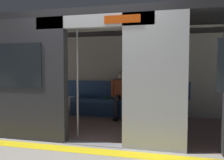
{
  "coord_description": "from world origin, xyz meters",
  "views": [
    {
      "loc": [
        -1.13,
        3.48,
        1.28
      ],
      "look_at": [
        -0.02,
        -1.21,
        1.0
      ],
      "focal_mm": 36.02,
      "sensor_mm": 36.0,
      "label": 1
    }
  ],
  "objects_px": {
    "handbag": "(137,96)",
    "book": "(108,98)",
    "train_car": "(107,58)",
    "bench_seat": "(119,103)",
    "person_seated": "(122,91)",
    "grab_pole_door": "(77,80)",
    "grab_pole_far": "(124,80)"
  },
  "relations": [
    {
      "from": "book",
      "to": "grab_pole_door",
      "type": "distance_m",
      "value": 1.97
    },
    {
      "from": "handbag",
      "to": "person_seated",
      "type": "bearing_deg",
      "value": 16.07
    },
    {
      "from": "train_car",
      "to": "person_seated",
      "type": "relative_size",
      "value": 5.44
    },
    {
      "from": "bench_seat",
      "to": "book",
      "type": "height_order",
      "value": "book"
    },
    {
      "from": "book",
      "to": "grab_pole_far",
      "type": "bearing_deg",
      "value": 145.19
    },
    {
      "from": "bench_seat",
      "to": "person_seated",
      "type": "distance_m",
      "value": 0.34
    },
    {
      "from": "handbag",
      "to": "grab_pole_far",
      "type": "xyz_separation_m",
      "value": [
        0.01,
        1.76,
        0.51
      ]
    },
    {
      "from": "train_car",
      "to": "book",
      "type": "relative_size",
      "value": 29.09
    },
    {
      "from": "handbag",
      "to": "book",
      "type": "xyz_separation_m",
      "value": [
        0.75,
        -0.04,
        -0.07
      ]
    },
    {
      "from": "train_car",
      "to": "handbag",
      "type": "distance_m",
      "value": 1.48
    },
    {
      "from": "person_seated",
      "to": "grab_pole_door",
      "type": "distance_m",
      "value": 1.84
    },
    {
      "from": "train_car",
      "to": "grab_pole_far",
      "type": "distance_m",
      "value": 0.98
    },
    {
      "from": "train_car",
      "to": "grab_pole_far",
      "type": "xyz_separation_m",
      "value": [
        -0.49,
        0.73,
        -0.43
      ]
    },
    {
      "from": "handbag",
      "to": "grab_pole_door",
      "type": "height_order",
      "value": "grab_pole_door"
    },
    {
      "from": "train_car",
      "to": "person_seated",
      "type": "height_order",
      "value": "train_car"
    },
    {
      "from": "grab_pole_far",
      "to": "train_car",
      "type": "bearing_deg",
      "value": -55.99
    },
    {
      "from": "bench_seat",
      "to": "grab_pole_far",
      "type": "bearing_deg",
      "value": 104.04
    },
    {
      "from": "train_car",
      "to": "grab_pole_door",
      "type": "xyz_separation_m",
      "value": [
        0.36,
        0.8,
        -0.43
      ]
    },
    {
      "from": "book",
      "to": "grab_pole_door",
      "type": "xyz_separation_m",
      "value": [
        0.11,
        1.88,
        0.58
      ]
    },
    {
      "from": "bench_seat",
      "to": "book",
      "type": "bearing_deg",
      "value": -15.93
    },
    {
      "from": "handbag",
      "to": "grab_pole_door",
      "type": "xyz_separation_m",
      "value": [
        0.86,
        1.84,
        0.51
      ]
    },
    {
      "from": "person_seated",
      "to": "grab_pole_far",
      "type": "height_order",
      "value": "grab_pole_far"
    },
    {
      "from": "train_car",
      "to": "book",
      "type": "height_order",
      "value": "train_car"
    },
    {
      "from": "bench_seat",
      "to": "person_seated",
      "type": "bearing_deg",
      "value": 140.43
    },
    {
      "from": "person_seated",
      "to": "grab_pole_far",
      "type": "xyz_separation_m",
      "value": [
        -0.36,
        1.66,
        0.37
      ]
    },
    {
      "from": "train_car",
      "to": "handbag",
      "type": "height_order",
      "value": "train_car"
    },
    {
      "from": "handbag",
      "to": "grab_pole_door",
      "type": "bearing_deg",
      "value": 64.91
    },
    {
      "from": "bench_seat",
      "to": "handbag",
      "type": "height_order",
      "value": "handbag"
    },
    {
      "from": "train_car",
      "to": "bench_seat",
      "type": "bearing_deg",
      "value": -93.76
    },
    {
      "from": "handbag",
      "to": "bench_seat",
      "type": "bearing_deg",
      "value": 7.08
    },
    {
      "from": "handbag",
      "to": "book",
      "type": "height_order",
      "value": "handbag"
    },
    {
      "from": "book",
      "to": "handbag",
      "type": "bearing_deg",
      "value": -150.23
    }
  ]
}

